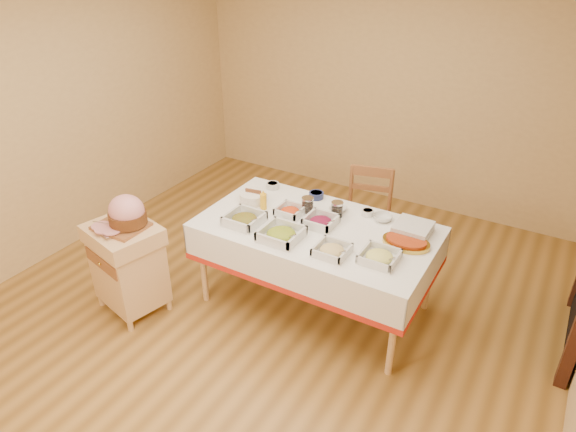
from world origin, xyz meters
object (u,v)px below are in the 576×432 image
(ham_on_board, at_px, (126,214))
(mustard_bottle, at_px, (263,201))
(dining_table, at_px, (316,244))
(preserve_jar_right, at_px, (337,210))
(bread_basket, at_px, (253,197))
(preserve_jar_left, at_px, (308,205))
(brass_platter, at_px, (406,242))
(butcher_cart, at_px, (128,263))
(plate_stack, at_px, (413,229))
(dining_chair, at_px, (367,219))

(ham_on_board, xyz_separation_m, mustard_bottle, (0.73, 0.79, -0.05))
(dining_table, bearing_deg, ham_on_board, -148.17)
(ham_on_board, relative_size, mustard_bottle, 2.36)
(preserve_jar_right, bearing_deg, bread_basket, -169.49)
(dining_table, bearing_deg, preserve_jar_right, 73.96)
(preserve_jar_right, relative_size, bread_basket, 0.53)
(preserve_jar_left, relative_size, preserve_jar_right, 1.02)
(preserve_jar_left, xyz_separation_m, preserve_jar_right, (0.24, 0.06, -0.00))
(preserve_jar_right, height_order, brass_platter, preserve_jar_right)
(butcher_cart, relative_size, preserve_jar_left, 6.09)
(butcher_cart, xyz_separation_m, preserve_jar_right, (1.34, 1.02, 0.38))
(dining_table, distance_m, mustard_bottle, 0.56)
(dining_table, distance_m, ham_on_board, 1.48)
(butcher_cart, distance_m, plate_stack, 2.25)
(bread_basket, bearing_deg, preserve_jar_left, 9.15)
(ham_on_board, bearing_deg, plate_stack, 28.52)
(preserve_jar_left, height_order, mustard_bottle, mustard_bottle)
(dining_table, relative_size, brass_platter, 5.17)
(butcher_cart, xyz_separation_m, preserve_jar_left, (1.10, 0.97, 0.38))
(dining_table, height_order, dining_chair, dining_chair)
(butcher_cart, xyz_separation_m, brass_platter, (1.96, 0.89, 0.34))
(bread_basket, relative_size, plate_stack, 0.88)
(mustard_bottle, relative_size, bread_basket, 0.73)
(bread_basket, bearing_deg, butcher_cart, -125.05)
(plate_stack, bearing_deg, preserve_jar_left, -173.11)
(bread_basket, relative_size, brass_platter, 0.66)
(preserve_jar_left, distance_m, bread_basket, 0.48)
(butcher_cart, distance_m, brass_platter, 2.18)
(bread_basket, bearing_deg, brass_platter, 0.17)
(preserve_jar_left, relative_size, bread_basket, 0.54)
(butcher_cart, relative_size, dining_chair, 0.83)
(preserve_jar_left, xyz_separation_m, mustard_bottle, (-0.33, -0.14, 0.02))
(mustard_bottle, bearing_deg, bread_basket, 155.18)
(dining_chair, distance_m, brass_platter, 0.93)
(mustard_bottle, distance_m, plate_stack, 1.21)
(butcher_cart, bearing_deg, preserve_jar_right, 37.37)
(mustard_bottle, bearing_deg, ham_on_board, -132.57)
(ham_on_board, xyz_separation_m, preserve_jar_right, (1.30, 0.99, -0.07))
(plate_stack, bearing_deg, butcher_cart, -151.25)
(butcher_cart, height_order, brass_platter, brass_platter)
(butcher_cart, distance_m, dining_chair, 2.09)
(bread_basket, bearing_deg, plate_stack, 7.71)
(bread_basket, distance_m, brass_platter, 1.33)
(dining_table, relative_size, preserve_jar_left, 14.37)
(dining_table, height_order, brass_platter, brass_platter)
(ham_on_board, relative_size, brass_platter, 1.14)
(butcher_cart, height_order, preserve_jar_right, preserve_jar_right)
(preserve_jar_left, distance_m, brass_platter, 0.86)
(butcher_cart, height_order, plate_stack, plate_stack)
(plate_stack, xyz_separation_m, brass_platter, (0.01, -0.18, -0.02))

